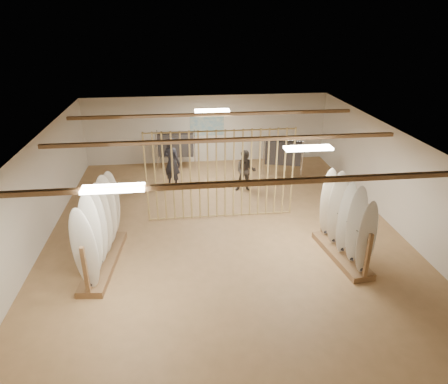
{
  "coord_description": "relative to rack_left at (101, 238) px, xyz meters",
  "views": [
    {
      "loc": [
        -1.21,
        -10.21,
        5.8
      ],
      "look_at": [
        0.0,
        0.0,
        1.2
      ],
      "focal_mm": 32.0,
      "sensor_mm": 36.0,
      "label": 1
    }
  ],
  "objects": [
    {
      "name": "floor",
      "position": [
        3.22,
        1.43,
        -0.75
      ],
      "size": [
        12.0,
        12.0,
        0.0
      ],
      "primitive_type": "plane",
      "color": "#A77D50",
      "rests_on": "ground"
    },
    {
      "name": "ceiling",
      "position": [
        3.22,
        1.43,
        2.05
      ],
      "size": [
        12.0,
        12.0,
        0.0
      ],
      "primitive_type": "plane",
      "rotation": [
        3.14,
        0.0,
        0.0
      ],
      "color": "gray",
      "rests_on": "ground"
    },
    {
      "name": "wall_back",
      "position": [
        3.22,
        7.43,
        0.65
      ],
      "size": [
        12.0,
        0.0,
        12.0
      ],
      "primitive_type": "plane",
      "rotation": [
        1.57,
        0.0,
        0.0
      ],
      "color": "silver",
      "rests_on": "ground"
    },
    {
      "name": "wall_front",
      "position": [
        3.22,
        -4.57,
        0.65
      ],
      "size": [
        12.0,
        0.0,
        12.0
      ],
      "primitive_type": "plane",
      "rotation": [
        -1.57,
        0.0,
        0.0
      ],
      "color": "silver",
      "rests_on": "ground"
    },
    {
      "name": "wall_left",
      "position": [
        -1.78,
        1.43,
        0.65
      ],
      "size": [
        0.0,
        12.0,
        12.0
      ],
      "primitive_type": "plane",
      "rotation": [
        1.57,
        0.0,
        1.57
      ],
      "color": "silver",
      "rests_on": "ground"
    },
    {
      "name": "wall_right",
      "position": [
        8.22,
        1.43,
        0.65
      ],
      "size": [
        0.0,
        12.0,
        12.0
      ],
      "primitive_type": "plane",
      "rotation": [
        1.57,
        0.0,
        -1.57
      ],
      "color": "silver",
      "rests_on": "ground"
    },
    {
      "name": "ceiling_slats",
      "position": [
        3.22,
        1.43,
        1.97
      ],
      "size": [
        9.5,
        6.12,
        0.1
      ],
      "primitive_type": "cube",
      "color": "brown",
      "rests_on": "ground"
    },
    {
      "name": "light_panels",
      "position": [
        3.22,
        1.43,
        1.99
      ],
      "size": [
        1.2,
        0.35,
        0.06
      ],
      "primitive_type": "cube",
      "color": "white",
      "rests_on": "ground"
    },
    {
      "name": "bamboo_partition",
      "position": [
        3.22,
        2.23,
        0.65
      ],
      "size": [
        4.45,
        0.05,
        2.78
      ],
      "color": "tan",
      "rests_on": "ground"
    },
    {
      "name": "poster",
      "position": [
        3.22,
        7.41,
        0.85
      ],
      "size": [
        1.4,
        0.03,
        0.9
      ],
      "primitive_type": "cube",
      "color": "teal",
      "rests_on": "ground"
    },
    {
      "name": "rack_left",
      "position": [
        0.0,
        0.0,
        0.0
      ],
      "size": [
        0.86,
        2.76,
        2.19
      ],
      "rotation": [
        0.0,
        0.0,
        -0.09
      ],
      "color": "brown",
      "rests_on": "floor"
    },
    {
      "name": "rack_right",
      "position": [
        6.08,
        -0.39,
        -0.02
      ],
      "size": [
        0.87,
        2.3,
        2.14
      ],
      "rotation": [
        0.0,
        0.0,
        0.13
      ],
      "color": "brown",
      "rests_on": "floor"
    },
    {
      "name": "clothing_rack_a",
      "position": [
        1.9,
        6.56,
        0.29
      ],
      "size": [
        1.49,
        0.48,
        1.6
      ],
      "rotation": [
        0.0,
        0.0,
        -0.08
      ],
      "color": "silver",
      "rests_on": "floor"
    },
    {
      "name": "clothing_rack_b",
      "position": [
        5.92,
        5.19,
        0.26
      ],
      "size": [
        1.4,
        0.71,
        1.55
      ],
      "rotation": [
        0.0,
        0.0,
        -0.27
      ],
      "color": "silver",
      "rests_on": "floor"
    },
    {
      "name": "shopper_a",
      "position": [
        1.75,
        4.79,
        0.3
      ],
      "size": [
        0.93,
        0.89,
        2.11
      ],
      "primitive_type": "imported",
      "rotation": [
        0.0,
        0.0,
        2.47
      ],
      "color": "#23232A",
      "rests_on": "floor"
    },
    {
      "name": "shopper_b",
      "position": [
        4.31,
        4.11,
        0.1
      ],
      "size": [
        0.93,
        0.79,
        1.7
      ],
      "primitive_type": "imported",
      "rotation": [
        0.0,
        0.0,
        -0.2
      ],
      "color": "#342E28",
      "rests_on": "floor"
    }
  ]
}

